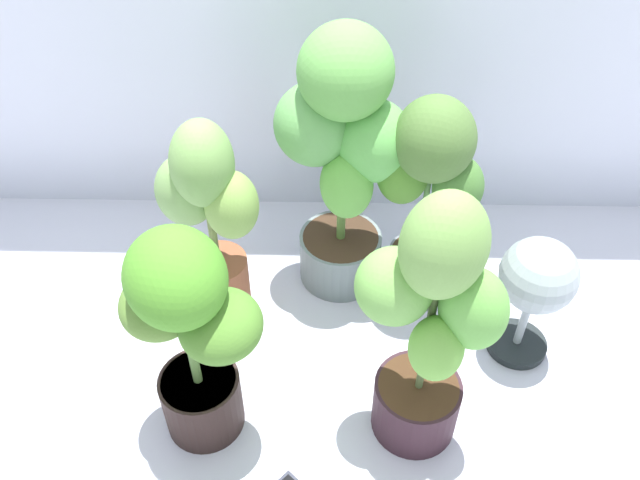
% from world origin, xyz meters
% --- Properties ---
extents(ground_plane, '(8.00, 8.00, 0.00)m').
position_xyz_m(ground_plane, '(0.00, 0.00, 0.00)').
color(ground_plane, silver).
rests_on(ground_plane, ground).
extents(potted_plant_front_right, '(0.38, 0.27, 0.80)m').
position_xyz_m(potted_plant_front_right, '(0.26, -0.09, 0.42)').
color(potted_plant_front_right, '#331D26').
rests_on(potted_plant_front_right, ground).
extents(potted_plant_back_left, '(0.31, 0.21, 0.69)m').
position_xyz_m(potted_plant_back_left, '(-0.31, 0.34, 0.40)').
color(potted_plant_back_left, brown).
rests_on(potted_plant_back_left, ground).
extents(potted_plant_back_center, '(0.47, 0.35, 0.89)m').
position_xyz_m(potted_plant_back_center, '(0.06, 0.47, 0.51)').
color(potted_plant_back_center, slate).
rests_on(potted_plant_back_center, ground).
extents(potted_plant_front_left, '(0.39, 0.33, 0.68)m').
position_xyz_m(potted_plant_front_left, '(-0.30, -0.09, 0.40)').
color(potted_plant_front_left, black).
rests_on(potted_plant_front_left, ground).
extents(potted_plant_back_right, '(0.33, 0.28, 0.73)m').
position_xyz_m(potted_plant_back_right, '(0.30, 0.40, 0.44)').
color(potted_plant_back_right, slate).
rests_on(potted_plant_back_right, ground).
extents(floor_fan, '(0.23, 0.23, 0.42)m').
position_xyz_m(floor_fan, '(0.60, 0.18, 0.29)').
color(floor_fan, '#1F2627').
rests_on(floor_fan, ground).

